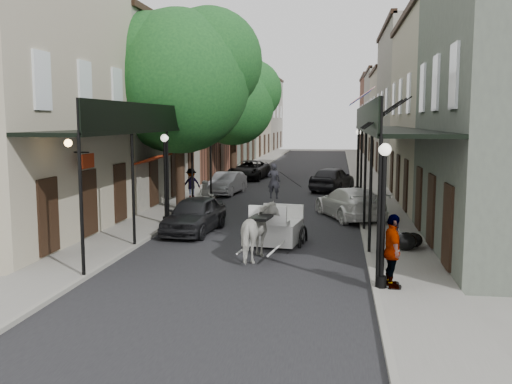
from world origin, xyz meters
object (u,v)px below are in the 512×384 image
(car_right_near, at_px, (350,203))
(tree_near, at_px, (188,76))
(pedestrian_sidewalk_left, at_px, (191,184))
(car_left_near, at_px, (194,215))
(tree_far, at_px, (238,100))
(lamppost_right_near, at_px, (383,214))
(lamppost_left, at_px, (165,177))
(pedestrian_sidewalk_right, at_px, (393,251))
(carriage, at_px, (280,211))
(car_right_far, at_px, (332,179))
(car_left_mid, at_px, (227,183))
(pedestrian_walking, at_px, (206,197))
(car_left_far, at_px, (249,170))
(lamppost_right_far, at_px, (358,160))
(horse, at_px, (260,232))

(car_right_near, bearing_deg, tree_near, -28.96)
(pedestrian_sidewalk_left, relative_size, car_left_near, 0.39)
(tree_far, xyz_separation_m, lamppost_right_near, (8.35, -26.18, -3.79))
(lamppost_left, height_order, car_left_near, lamppost_left)
(pedestrian_sidewalk_right, bearing_deg, carriage, 24.50)
(pedestrian_sidewalk_left, bearing_deg, car_left_near, 71.48)
(lamppost_left, xyz_separation_m, carriage, (5.01, -2.35, -0.90))
(tree_far, distance_m, car_right_far, 9.97)
(tree_near, xyz_separation_m, car_left_mid, (0.60, 6.30, -5.83))
(tree_far, relative_size, pedestrian_walking, 5.48)
(tree_near, bearing_deg, lamppost_left, -88.66)
(tree_far, relative_size, car_left_mid, 2.15)
(car_left_far, bearing_deg, car_right_near, -60.09)
(car_left_mid, height_order, car_right_far, car_right_far)
(lamppost_right_far, bearing_deg, tree_near, -136.69)
(car_left_mid, xyz_separation_m, car_right_near, (7.09, -7.48, 0.05))
(lamppost_right_near, distance_m, carriage, 6.55)
(tree_near, xyz_separation_m, lamppost_right_far, (8.30, 7.82, -4.44))
(tree_far, distance_m, carriage, 21.68)
(car_left_near, xyz_separation_m, car_left_far, (-1.00, 20.24, -0.02))
(tree_near, bearing_deg, tree_far, 90.19)
(lamppost_left, distance_m, car_right_far, 14.68)
(tree_far, xyz_separation_m, car_right_far, (6.85, -5.18, -5.07))
(pedestrian_sidewalk_left, height_order, car_left_near, pedestrian_sidewalk_left)
(pedestrian_sidewalk_right, height_order, car_left_mid, pedestrian_sidewalk_right)
(pedestrian_walking, xyz_separation_m, car_left_far, (-0.37, 15.62, -0.09))
(tree_near, xyz_separation_m, car_left_near, (1.60, -5.30, -5.77))
(lamppost_right_far, distance_m, carriage, 14.73)
(pedestrian_walking, relative_size, car_right_near, 0.32)
(car_left_near, relative_size, car_right_near, 0.86)
(pedestrian_sidewalk_right, relative_size, car_left_near, 0.46)
(car_left_far, bearing_deg, lamppost_left, -85.34)
(lamppost_right_near, height_order, horse, lamppost_right_near)
(lamppost_right_far, height_order, pedestrian_walking, lamppost_right_far)
(lamppost_right_far, bearing_deg, carriage, -102.54)
(pedestrian_walking, height_order, car_left_near, pedestrian_walking)
(car_right_near, bearing_deg, pedestrian_sidewalk_left, -48.23)
(lamppost_right_far, xyz_separation_m, car_right_near, (-0.61, -9.00, -1.34))
(lamppost_right_far, distance_m, horse, 17.49)
(lamppost_right_far, bearing_deg, car_left_mid, -168.84)
(tree_near, distance_m, tree_far, 14.02)
(pedestrian_walking, relative_size, car_left_far, 0.31)
(pedestrian_sidewalk_left, xyz_separation_m, car_left_far, (1.39, 11.62, -0.25))
(pedestrian_sidewalk_left, bearing_deg, car_left_mid, -149.01)
(car_left_far, height_order, car_right_far, car_right_far)
(horse, bearing_deg, car_right_far, -88.85)
(tree_far, distance_m, pedestrian_sidewalk_right, 27.96)
(carriage, height_order, car_left_near, carriage)
(horse, bearing_deg, lamppost_right_near, 148.37)
(lamppost_left, relative_size, horse, 1.77)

